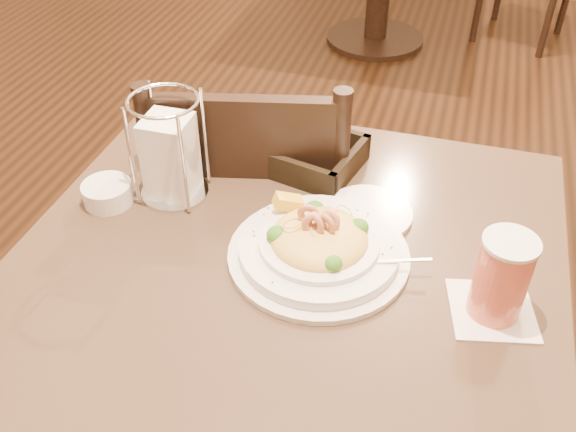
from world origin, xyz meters
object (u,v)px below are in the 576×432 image
(dining_chair_near, at_px, (256,227))
(pasta_bowl, at_px, (319,245))
(main_table, at_px, (285,352))
(side_plate, at_px, (368,213))
(bread_basket, at_px, (307,156))
(drink_glass, at_px, (501,278))
(butter_ramekin, at_px, (107,193))
(napkin_caddy, at_px, (170,155))

(dining_chair_near, distance_m, pasta_bowl, 0.47)
(main_table, distance_m, pasta_bowl, 0.27)
(side_plate, bearing_deg, bread_basket, 140.06)
(dining_chair_near, height_order, drink_glass, dining_chair_near)
(dining_chair_near, distance_m, butter_ramekin, 0.43)
(main_table, xyz_separation_m, drink_glass, (0.33, -0.02, 0.30))
(drink_glass, bearing_deg, side_plate, 142.05)
(pasta_bowl, relative_size, butter_ramekin, 3.72)
(butter_ramekin, bearing_deg, main_table, -9.74)
(dining_chair_near, relative_size, side_plate, 5.89)
(main_table, height_order, bread_basket, bread_basket)
(dining_chair_near, relative_size, drink_glass, 6.24)
(butter_ramekin, bearing_deg, bread_basket, 34.56)
(dining_chair_near, distance_m, side_plate, 0.42)
(drink_glass, relative_size, side_plate, 0.94)
(drink_glass, height_order, napkin_caddy, napkin_caddy)
(napkin_caddy, bearing_deg, main_table, -25.77)
(main_table, distance_m, bread_basket, 0.38)
(main_table, height_order, side_plate, side_plate)
(drink_glass, bearing_deg, pasta_bowl, 171.51)
(pasta_bowl, bearing_deg, main_table, -153.89)
(bread_basket, relative_size, napkin_caddy, 1.15)
(pasta_bowl, height_order, bread_basket, pasta_bowl)
(pasta_bowl, bearing_deg, bread_basket, 109.07)
(pasta_bowl, distance_m, napkin_caddy, 0.32)
(pasta_bowl, height_order, side_plate, pasta_bowl)
(napkin_caddy, distance_m, butter_ramekin, 0.14)
(drink_glass, distance_m, napkin_caddy, 0.60)
(drink_glass, relative_size, bread_basket, 0.65)
(dining_chair_near, height_order, napkin_caddy, napkin_caddy)
(side_plate, bearing_deg, napkin_caddy, -174.19)
(napkin_caddy, bearing_deg, butter_ramekin, -150.68)
(pasta_bowl, bearing_deg, napkin_caddy, 162.36)
(main_table, bearing_deg, pasta_bowl, 26.11)
(side_plate, distance_m, butter_ramekin, 0.47)
(bread_basket, xyz_separation_m, side_plate, (0.15, -0.12, -0.02))
(napkin_caddy, relative_size, butter_ramekin, 2.24)
(dining_chair_near, xyz_separation_m, bread_basket, (0.14, -0.06, 0.27))
(drink_glass, xyz_separation_m, side_plate, (-0.22, 0.17, -0.07))
(side_plate, xyz_separation_m, butter_ramekin, (-0.46, -0.10, 0.01))
(pasta_bowl, distance_m, butter_ramekin, 0.41)
(napkin_caddy, bearing_deg, side_plate, 5.81)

